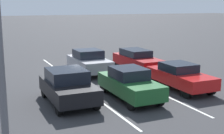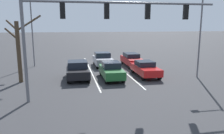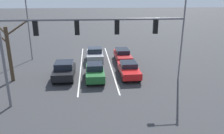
{
  "view_description": "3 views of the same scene",
  "coord_description": "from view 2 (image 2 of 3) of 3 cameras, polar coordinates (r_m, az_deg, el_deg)",
  "views": [
    {
      "loc": [
        7.11,
        20.19,
        4.59
      ],
      "look_at": [
        1.0,
        6.61,
        1.61
      ],
      "focal_mm": 50.0,
      "sensor_mm": 36.0,
      "label": 1
    },
    {
      "loc": [
        3.79,
        25.78,
        4.83
      ],
      "look_at": [
        0.18,
        7.2,
        1.14
      ],
      "focal_mm": 35.0,
      "sensor_mm": 36.0,
      "label": 2
    },
    {
      "loc": [
        0.59,
        26.78,
        7.73
      ],
      "look_at": [
        -1.48,
        6.63,
        1.07
      ],
      "focal_mm": 35.0,
      "sensor_mm": 36.0,
      "label": 3
    }
  ],
  "objects": [
    {
      "name": "street_lamp_right_shoulder",
      "position": [
        26.79,
        -19.78,
        10.91
      ],
      "size": [
        2.18,
        0.24,
        8.81
      ],
      "color": "slate",
      "rests_on": "ground_plane"
    },
    {
      "name": "street_lamp_left_shoulder",
      "position": [
        21.26,
        21.68,
        9.87
      ],
      "size": [
        2.0,
        0.24,
        8.12
      ],
      "color": "slate",
      "rests_on": "ground_plane"
    },
    {
      "name": "car_gray_midlane_second",
      "position": [
        25.68,
        -2.46,
        2.03
      ],
      "size": [
        1.93,
        4.09,
        1.61
      ],
      "color": "gray",
      "rests_on": "ground_plane"
    },
    {
      "name": "car_red_leftlane_front",
      "position": [
        20.93,
        8.66,
        -0.36
      ],
      "size": [
        1.77,
        4.35,
        1.43
      ],
      "color": "red",
      "rests_on": "ground_plane"
    },
    {
      "name": "bare_tree_near",
      "position": [
        19.79,
        -23.16,
        4.61
      ],
      "size": [
        3.01,
        1.08,
        5.65
      ],
      "color": "#423323",
      "rests_on": "ground_plane"
    },
    {
      "name": "lane_stripe_center_divider",
      "position": [
        23.94,
        -5.76,
        -0.65
      ],
      "size": [
        0.12,
        16.83,
        0.01
      ],
      "primitive_type": "cube",
      "color": "silver",
      "rests_on": "ground_plane"
    },
    {
      "name": "car_darkgreen_midlane_front",
      "position": [
        19.59,
        -0.19,
        -0.89
      ],
      "size": [
        1.7,
        4.26,
        1.55
      ],
      "color": "#1E5928",
      "rests_on": "ground_plane"
    },
    {
      "name": "traffic_signal_gantry",
      "position": [
        14.07,
        -4.12,
        12.07
      ],
      "size": [
        12.56,
        0.37,
        6.68
      ],
      "color": "slate",
      "rests_on": "ground_plane"
    },
    {
      "name": "lane_stripe_left_divider",
      "position": [
        24.48,
        2.19,
        -0.34
      ],
      "size": [
        0.12,
        16.83,
        0.01
      ],
      "primitive_type": "cube",
      "color": "silver",
      "rests_on": "ground_plane"
    },
    {
      "name": "car_black_rightlane_front",
      "position": [
        19.83,
        -8.96,
        -0.76
      ],
      "size": [
        1.94,
        4.01,
        1.61
      ],
      "color": "black",
      "rests_on": "ground_plane"
    },
    {
      "name": "car_maroon_leftlane_second",
      "position": [
        25.82,
        5.17,
        1.98
      ],
      "size": [
        1.71,
        4.68,
        1.51
      ],
      "color": "maroon",
      "rests_on": "ground_plane"
    },
    {
      "name": "ground_plane",
      "position": [
        26.5,
        -2.58,
        0.52
      ],
      "size": [
        240.0,
        240.0,
        0.0
      ],
      "primitive_type": "plane",
      "color": "#333335"
    }
  ]
}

